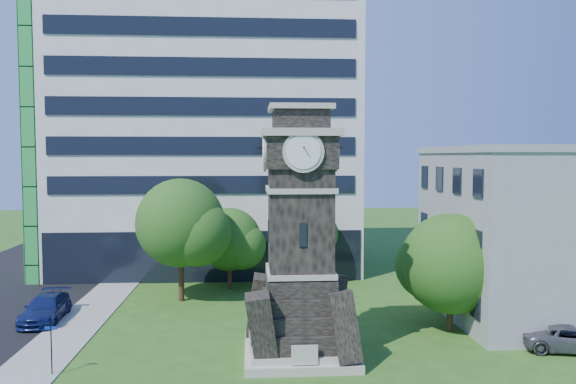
{
  "coord_description": "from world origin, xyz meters",
  "views": [
    {
      "loc": [
        0.63,
        -24.95,
        9.8
      ],
      "look_at": [
        2.84,
        8.43,
        7.67
      ],
      "focal_mm": 35.0,
      "sensor_mm": 36.0,
      "label": 1
    }
  ],
  "objects": [
    {
      "name": "ground",
      "position": [
        0.0,
        0.0,
        0.0
      ],
      "size": [
        160.0,
        160.0,
        0.0
      ],
      "primitive_type": "plane",
      "color": "#2A5819",
      "rests_on": "ground"
    },
    {
      "name": "sidewalk",
      "position": [
        -9.5,
        5.0,
        0.03
      ],
      "size": [
        3.0,
        70.0,
        0.06
      ],
      "primitive_type": "cube",
      "color": "gray",
      "rests_on": "ground"
    },
    {
      "name": "clock_tower",
      "position": [
        3.0,
        2.0,
        5.28
      ],
      "size": [
        5.4,
        5.4,
        12.22
      ],
      "color": "#B9B5A2",
      "rests_on": "ground"
    },
    {
      "name": "office_tall",
      "position": [
        -3.2,
        25.84,
        14.22
      ],
      "size": [
        26.2,
        15.11,
        28.6
      ],
      "color": "white",
      "rests_on": "ground"
    },
    {
      "name": "office_low",
      "position": [
        19.97,
        8.0,
        5.21
      ],
      "size": [
        15.2,
        12.2,
        10.4
      ],
      "color": "#939699",
      "rests_on": "ground"
    },
    {
      "name": "car_street_north",
      "position": [
        -11.63,
        8.85,
        0.75
      ],
      "size": [
        2.38,
        5.26,
        1.5
      ],
      "primitive_type": "imported",
      "rotation": [
        0.0,
        0.0,
        0.06
      ],
      "color": "navy",
      "rests_on": "ground"
    },
    {
      "name": "car_east_lot",
      "position": [
        16.65,
        1.76,
        0.65
      ],
      "size": [
        5.08,
        3.17,
        1.31
      ],
      "primitive_type": "imported",
      "rotation": [
        0.0,
        0.0,
        1.35
      ],
      "color": "#525358",
      "rests_on": "ground"
    },
    {
      "name": "park_bench",
      "position": [
        3.12,
        1.02,
        0.44
      ],
      "size": [
        1.62,
        0.43,
        0.84
      ],
      "rotation": [
        0.0,
        0.0,
        -0.29
      ],
      "color": "black",
      "rests_on": "ground"
    },
    {
      "name": "street_sign",
      "position": [
        -8.31,
        0.24,
        1.43
      ],
      "size": [
        0.55,
        0.05,
        2.29
      ],
      "rotation": [
        0.0,
        0.0,
        -0.07
      ],
      "color": "black",
      "rests_on": "ground"
    },
    {
      "name": "tree_nw",
      "position": [
        -4.03,
        12.96,
        5.12
      ],
      "size": [
        6.57,
        5.97,
        8.32
      ],
      "rotation": [
        0.0,
        0.0,
        0.29
      ],
      "color": "#332114",
      "rests_on": "ground"
    },
    {
      "name": "tree_nc",
      "position": [
        -0.89,
        16.22,
        3.54
      ],
      "size": [
        5.11,
        4.64,
        6.01
      ],
      "rotation": [
        0.0,
        0.0,
        0.05
      ],
      "color": "#332114",
      "rests_on": "ground"
    },
    {
      "name": "tree_ne",
      "position": [
        4.66,
        18.24,
        4.15
      ],
      "size": [
        5.26,
        4.79,
        6.72
      ],
      "rotation": [
        0.0,
        0.0,
        0.21
      ],
      "color": "#332114",
      "rests_on": "ground"
    },
    {
      "name": "tree_east",
      "position": [
        11.82,
        5.31,
        3.68
      ],
      "size": [
        6.15,
        5.59,
        6.63
      ],
      "rotation": [
        0.0,
        0.0,
        -0.35
      ],
      "color": "#332114",
      "rests_on": "ground"
    }
  ]
}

